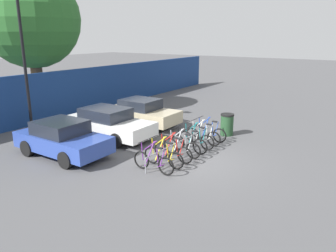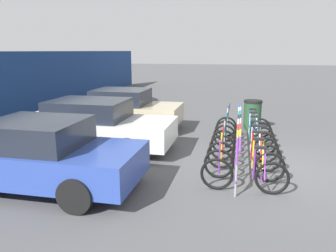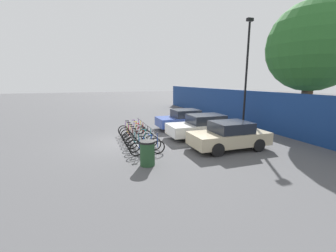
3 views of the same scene
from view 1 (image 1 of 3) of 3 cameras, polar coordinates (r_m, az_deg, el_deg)
ground_plane at (r=12.58m, az=3.93°, el=-5.96°), size 120.00×120.00×0.00m
hoarding_wall at (r=18.63m, az=-22.30°, el=4.30°), size 36.00×0.16×2.69m
bike_rack at (r=13.09m, az=2.37°, el=-2.75°), size 4.77×0.04×0.57m
bicycle_purple at (r=11.40m, az=-2.56°, el=-6.23°), size 0.68×1.71×1.05m
bicycle_yellow at (r=11.87m, az=-0.79°, el=-5.31°), size 0.68×1.71×1.05m
bicycle_red at (r=12.35m, az=0.85°, el=-4.46°), size 0.68×1.71×1.05m
bicycle_silver at (r=12.86m, az=2.38°, el=-3.65°), size 0.68×1.71×1.05m
bicycle_black at (r=13.30m, az=3.59°, el=-3.01°), size 0.68×1.71×1.05m
bicycle_teal at (r=13.82m, az=4.90°, el=-2.32°), size 0.68×1.71×1.05m
bicycle_white at (r=14.33m, az=6.08°, el=-1.69°), size 0.68×1.71×1.05m
bicycle_blue at (r=14.82m, az=7.11°, el=-1.14°), size 0.68×1.71×1.05m
car_blue at (r=13.50m, az=-17.90°, el=-2.09°), size 1.91×3.91×1.40m
car_white at (r=15.34m, az=-10.49°, el=0.50°), size 1.91×4.45×1.40m
car_beige at (r=17.23m, az=-4.61°, el=2.36°), size 1.91×3.95×1.40m
lamp_post at (r=17.00m, az=-23.99°, el=12.57°), size 0.24×0.44×7.48m
trash_bin at (r=15.76m, az=10.23°, el=0.27°), size 0.63×0.63×1.03m
tree_behind_hoarding at (r=20.74m, az=-22.74°, el=16.71°), size 5.45×5.45×8.20m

